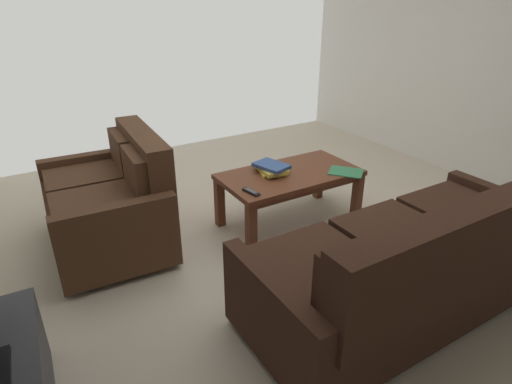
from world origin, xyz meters
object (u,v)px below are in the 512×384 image
Objects in this scene: book_stack at (271,168)px; loose_magazine at (346,172)px; coffee_table at (290,180)px; sofa_main at (415,263)px; tv_remote at (251,192)px; loveseat_near at (113,201)px.

book_stack is 0.62m from loose_magazine.
coffee_table is 4.26× the size of loose_magazine.
tv_remote is at bearing -68.43° from sofa_main.
sofa_main is at bearing 111.57° from tv_remote.
book_stack is (0.11, -1.41, 0.15)m from sofa_main.
tv_remote is at bearing 19.98° from coffee_table.
loveseat_near is 1.29m from book_stack.
book_stack is (-1.23, 0.34, 0.14)m from loveseat_near.
tv_remote is at bearing 145.93° from loveseat_near.
sofa_main is at bearing -150.32° from loose_magazine.
loose_magazine is (-0.88, 0.06, -0.01)m from tv_remote.
sofa_main is 12.42× the size of tv_remote.
loveseat_near is at bearing -15.65° from book_stack.
loveseat_near is 3.67× the size of book_stack.
coffee_table is at bearing 149.96° from book_stack.
sofa_main is at bearing 88.98° from coffee_table.
sofa_main is at bearing 127.41° from loveseat_near.
sofa_main is at bearing 94.59° from book_stack.
coffee_table is at bearing 110.85° from loose_magazine.
loose_magazine is at bearing 176.26° from tv_remote.
sofa_main is 2.21m from loveseat_near.
sofa_main is 1.25m from tv_remote.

